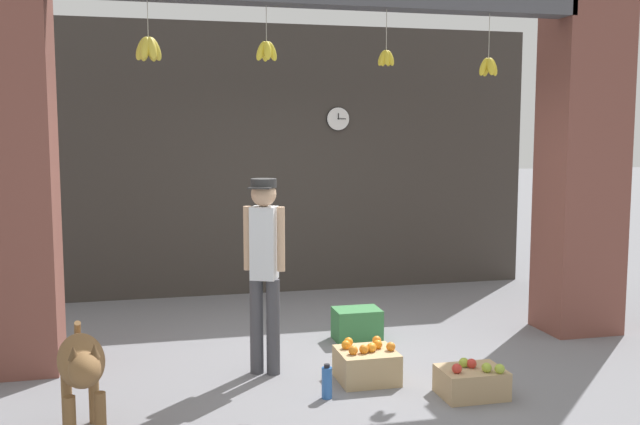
% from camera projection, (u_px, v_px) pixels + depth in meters
% --- Properties ---
extents(ground_plane, '(60.00, 60.00, 0.00)m').
position_uv_depth(ground_plane, '(331.00, 358.00, 6.26)').
color(ground_plane, slate).
extents(shop_back_wall, '(6.52, 0.12, 3.27)m').
position_uv_depth(shop_back_wall, '(275.00, 160.00, 8.72)').
color(shop_back_wall, '#38332D').
rests_on(shop_back_wall, ground_plane).
extents(shop_pillar_left, '(0.70, 0.60, 3.27)m').
position_uv_depth(shop_pillar_left, '(10.00, 174.00, 5.76)').
color(shop_pillar_left, brown).
rests_on(shop_pillar_left, ground_plane).
extents(shop_pillar_right, '(0.70, 0.60, 3.27)m').
position_uv_depth(shop_pillar_right, '(581.00, 167.00, 6.98)').
color(shop_pillar_right, brown).
rests_on(shop_pillar_right, ground_plane).
extents(dog, '(0.39, 1.05, 0.75)m').
position_uv_depth(dog, '(82.00, 366.00, 4.47)').
color(dog, brown).
rests_on(dog, ground_plane).
extents(shopkeeper, '(0.32, 0.30, 1.60)m').
position_uv_depth(shopkeeper, '(264.00, 261.00, 5.75)').
color(shopkeeper, '#424247').
rests_on(shopkeeper, ground_plane).
extents(fruit_crate_oranges, '(0.46, 0.43, 0.32)m').
position_uv_depth(fruit_crate_oranges, '(367.00, 364.00, 5.67)').
color(fruit_crate_oranges, tan).
rests_on(fruit_crate_oranges, ground_plane).
extents(fruit_crate_apples, '(0.48, 0.36, 0.28)m').
position_uv_depth(fruit_crate_apples, '(472.00, 381.00, 5.33)').
color(fruit_crate_apples, tan).
rests_on(fruit_crate_apples, ground_plane).
extents(produce_box_green, '(0.43, 0.32, 0.30)m').
position_uv_depth(produce_box_green, '(357.00, 324.00, 6.78)').
color(produce_box_green, '#387A42').
rests_on(produce_box_green, ground_plane).
extents(water_bottle, '(0.08, 0.08, 0.26)m').
position_uv_depth(water_bottle, '(327.00, 382.00, 5.29)').
color(water_bottle, '#2D60AD').
rests_on(water_bottle, ground_plane).
extents(wall_clock, '(0.29, 0.03, 0.29)m').
position_uv_depth(wall_clock, '(338.00, 119.00, 8.78)').
color(wall_clock, black).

